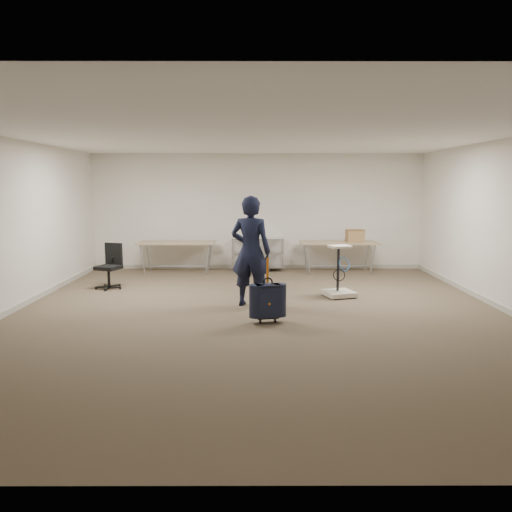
{
  "coord_description": "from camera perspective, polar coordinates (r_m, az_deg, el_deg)",
  "views": [
    {
      "loc": [
        -0.07,
        -7.67,
        2.05
      ],
      "look_at": [
        -0.05,
        0.3,
        0.91
      ],
      "focal_mm": 35.0,
      "sensor_mm": 36.0,
      "label": 1
    }
  ],
  "objects": [
    {
      "name": "ground",
      "position": [
        7.94,
        0.36,
        -6.85
      ],
      "size": [
        9.0,
        9.0,
        0.0
      ],
      "primitive_type": "plane",
      "color": "#4D402F",
      "rests_on": "ground"
    },
    {
      "name": "room_shell",
      "position": [
        9.27,
        0.28,
        -4.34
      ],
      "size": [
        8.0,
        9.0,
        9.0
      ],
      "color": "silver",
      "rests_on": "ground"
    },
    {
      "name": "folding_table_left",
      "position": [
        11.85,
        -9.04,
        1.36
      ],
      "size": [
        1.8,
        0.75,
        0.73
      ],
      "color": "tan",
      "rests_on": "ground"
    },
    {
      "name": "folding_table_right",
      "position": [
        11.87,
        9.41,
        1.37
      ],
      "size": [
        1.8,
        0.75,
        0.73
      ],
      "color": "tan",
      "rests_on": "ground"
    },
    {
      "name": "wire_shelf",
      "position": [
        11.98,
        0.18,
        0.4
      ],
      "size": [
        1.22,
        0.47,
        0.8
      ],
      "color": "silver",
      "rests_on": "ground"
    },
    {
      "name": "person",
      "position": [
        8.41,
        -0.61,
        0.53
      ],
      "size": [
        0.78,
        0.61,
        1.88
      ],
      "primitive_type": "imported",
      "rotation": [
        0.0,
        0.0,
        2.88
      ],
      "color": "black",
      "rests_on": "ground"
    },
    {
      "name": "suitcase",
      "position": [
        7.47,
        1.35,
        -5.15
      ],
      "size": [
        0.39,
        0.28,
        0.99
      ],
      "color": "#161B31",
      "rests_on": "ground"
    },
    {
      "name": "office_chair",
      "position": [
        10.38,
        -16.36,
        -2.08
      ],
      "size": [
        0.54,
        0.55,
        0.9
      ],
      "color": "black",
      "rests_on": "ground"
    },
    {
      "name": "equipment_cart",
      "position": [
        9.35,
        9.48,
        -3.09
      ],
      "size": [
        0.65,
        0.65,
        0.96
      ],
      "color": "beige",
      "rests_on": "ground"
    },
    {
      "name": "cardboard_box",
      "position": [
        11.87,
        11.23,
        2.28
      ],
      "size": [
        0.41,
        0.32,
        0.29
      ],
      "primitive_type": "cube",
      "rotation": [
        0.0,
        0.0,
        0.08
      ],
      "color": "#A1774B",
      "rests_on": "folding_table_right"
    }
  ]
}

